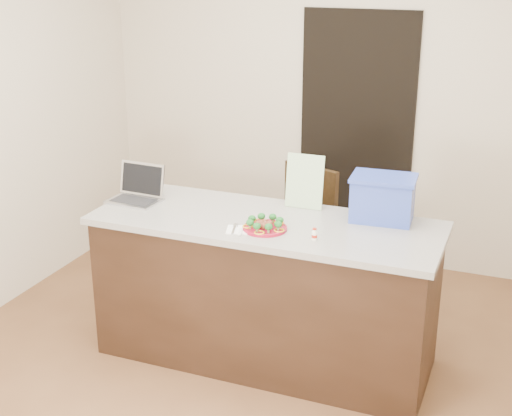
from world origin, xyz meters
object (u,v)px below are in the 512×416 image
at_px(plate, 265,228).
at_px(yogurt_bottle, 314,235).
at_px(blue_box, 383,198).
at_px(laptop, 138,190).
at_px(island, 265,290).
at_px(napkin, 238,230).
at_px(chair, 305,230).

relative_size(plate, yogurt_bottle, 3.80).
relative_size(yogurt_bottle, blue_box, 0.17).
height_order(laptop, blue_box, blue_box).
distance_m(island, plate, 0.49).
distance_m(plate, yogurt_bottle, 0.31).
bearing_deg(yogurt_bottle, island, 152.58).
bearing_deg(napkin, laptop, 162.55).
xyz_separation_m(yogurt_bottle, blue_box, (0.27, 0.44, 0.11)).
bearing_deg(napkin, island, 67.94).
bearing_deg(napkin, chair, 84.66).
bearing_deg(laptop, yogurt_bottle, -7.13).
xyz_separation_m(laptop, chair, (0.89, 0.72, -0.41)).
bearing_deg(yogurt_bottle, laptop, 169.64).
bearing_deg(yogurt_bottle, plate, 172.76).
bearing_deg(laptop, blue_box, 11.25).
bearing_deg(chair, island, -68.73).
height_order(island, yogurt_bottle, yogurt_bottle).
bearing_deg(chair, plate, -65.42).
relative_size(laptop, chair, 0.33).
bearing_deg(island, blue_box, 21.98).
relative_size(napkin, yogurt_bottle, 1.99).
xyz_separation_m(napkin, chair, (0.09, 0.97, -0.35)).
height_order(plate, laptop, laptop).
relative_size(yogurt_bottle, chair, 0.07).
height_order(plate, napkin, plate).
bearing_deg(island, yogurt_bottle, -27.42).
xyz_separation_m(yogurt_bottle, chair, (-0.35, 0.94, -0.37)).
bearing_deg(blue_box, chair, 137.18).
distance_m(island, chair, 0.77).
bearing_deg(plate, yogurt_bottle, -7.24).
xyz_separation_m(laptop, blue_box, (1.51, 0.21, 0.07)).
height_order(yogurt_bottle, blue_box, blue_box).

